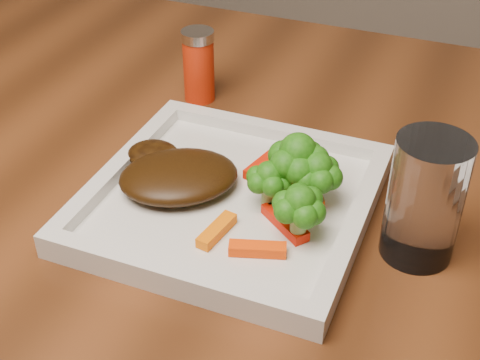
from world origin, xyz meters
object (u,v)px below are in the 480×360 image
at_px(plate, 231,203).
at_px(spice_shaker, 199,66).
at_px(steak, 179,176).
at_px(drinking_glass, 425,200).

distance_m(plate, spice_shaker, 0.23).
distance_m(steak, drinking_glass, 0.24).
relative_size(plate, steak, 2.25).
relative_size(steak, drinking_glass, 1.00).
bearing_deg(steak, plate, 4.59).
xyz_separation_m(steak, drinking_glass, (0.24, 0.01, 0.03)).
bearing_deg(steak, spice_shaker, 109.26).
bearing_deg(plate, spice_shaker, 122.59).
height_order(plate, spice_shaker, spice_shaker).
relative_size(plate, drinking_glass, 2.25).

